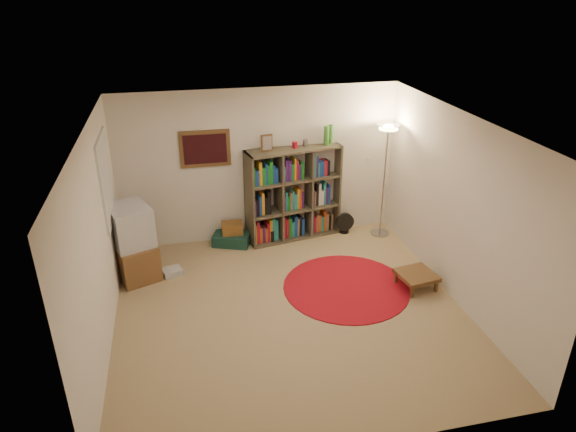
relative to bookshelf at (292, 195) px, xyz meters
The scene contains 12 objects.
room 2.20m from the bookshelf, 105.09° to the right, with size 4.54×4.54×2.54m.
bookshelf is the anchor object (origin of this frame).
floor_lamp 1.73m from the bookshelf, 10.08° to the right, with size 0.42×0.42×1.91m.
floor_fan 1.08m from the bookshelf, ahead, with size 0.32×0.18×0.36m.
tv_stand 2.63m from the bookshelf, 163.67° to the right, with size 0.76×0.90×1.11m.
dvd_box 2.29m from the bookshelf, 157.25° to the right, with size 0.32×0.29×0.09m.
suitcase 1.23m from the bookshelf, behind, with size 0.68×0.56×0.19m.
wicker_basket 1.12m from the bookshelf, behind, with size 0.35×0.26×0.19m.
duffel_bag 0.80m from the bookshelf, behind, with size 0.38×0.34×0.22m.
paper_towel 0.66m from the bookshelf, behind, with size 0.15×0.15×0.27m.
red_rug 1.93m from the bookshelf, 77.17° to the right, with size 1.79×1.79×0.02m.
side_table 2.44m from the bookshelf, 55.06° to the right, with size 0.57×0.57×0.23m.
Camera 1 is at (-1.25, -5.47, 4.01)m, focal length 32.00 mm.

